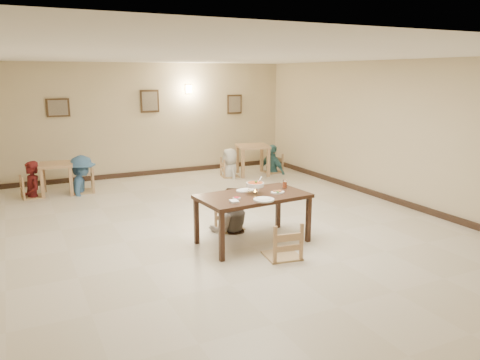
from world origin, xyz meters
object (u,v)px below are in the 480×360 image
chair_near (283,223)px  bg_diner_b (80,156)px  main_table (253,199)px  bg_diner_d (273,145)px  bg_diner_c (230,148)px  bg_chair_ll (31,177)px  curry_warmer (255,185)px  main_diner (230,188)px  chair_far (229,205)px  bg_diner_a (30,161)px  bg_chair_rr (272,155)px  bg_chair_rl (230,159)px  bg_table_left (56,169)px  bg_table_right (253,150)px  drink_glass (285,184)px  bg_chair_lr (81,170)px

chair_near → bg_diner_b: bearing=-60.1°
main_table → bg_diner_d: bg_diner_d is taller
bg_diner_c → bg_chair_ll: bearing=-85.7°
main_table → bg_diner_c: (1.81, 4.75, 0.03)m
bg_chair_ll → bg_diner_c: size_ratio=0.62×
curry_warmer → bg_diner_b: bg_diner_b is taller
main_diner → bg_diner_c: (1.88, 4.03, -0.01)m
main_table → main_diner: (-0.07, 0.72, 0.04)m
chair_far → bg_diner_a: bearing=118.9°
chair_far → bg_diner_c: (1.86, 3.96, 0.33)m
chair_near → bg_chair_rr: bearing=-110.0°
bg_chair_rl → bg_chair_rr: (1.31, -0.00, 0.02)m
curry_warmer → bg_diner_c: bearing=69.6°
bg_diner_a → bg_chair_rl: bearing=76.3°
curry_warmer → bg_table_left: curry_warmer is taller
curry_warmer → bg_chair_ll: (-3.14, 4.71, -0.49)m
main_table → bg_table_right: bg_table_right is taller
curry_warmer → bg_diner_a: bg_diner_a is taller
bg_table_left → drink_glass: bearing=-55.4°
bg_table_left → bg_diner_b: bg_diner_b is taller
main_diner → bg_diner_b: (-1.93, 4.02, 0.09)m
bg_chair_lr → bg_diner_d: (5.13, 0.00, 0.24)m
bg_table_right → bg_chair_lr: 4.47m
chair_near → main_diner: (-0.19, 1.46, 0.24)m
main_table → bg_diner_a: bg_diner_a is taller
chair_far → bg_chair_ll: bearing=118.9°
curry_warmer → bg_chair_rl: bearing=69.6°
main_diner → drink_glass: main_diner is taller
bg_chair_ll → bg_chair_lr: bearing=-96.1°
main_table → bg_diner_b: size_ratio=1.04×
bg_chair_lr → bg_chair_rr: bg_chair_lr is taller
main_diner → curry_warmer: main_diner is taller
main_diner → drink_glass: size_ratio=10.60×
bg_chair_rr → bg_diner_d: bg_diner_d is taller
bg_chair_ll → bg_chair_lr: size_ratio=0.88×
bg_chair_rr → bg_diner_c: size_ratio=0.64×
curry_warmer → bg_table_left: (-2.60, 4.77, -0.38)m
drink_glass → bg_diner_b: 5.34m
curry_warmer → bg_diner_c: (1.76, 4.73, -0.20)m
bg_chair_ll → bg_diner_b: size_ratio=0.55×
chair_near → bg_chair_ll: size_ratio=1.13×
bg_table_left → bg_diner_b: (0.54, -0.05, 0.28)m
bg_table_left → bg_chair_rr: bearing=-0.5°
bg_chair_ll → main_diner: bearing=-149.9°
chair_near → bg_diner_c: bg_diner_c is taller
drink_glass → bg_chair_rr: (2.44, 4.61, -0.39)m
bg_chair_lr → bg_chair_rl: 3.82m
main_table → bg_table_right: size_ratio=1.82×
bg_chair_lr → bg_diner_b: bg_diner_b is taller
curry_warmer → bg_chair_rr: bearing=57.0°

